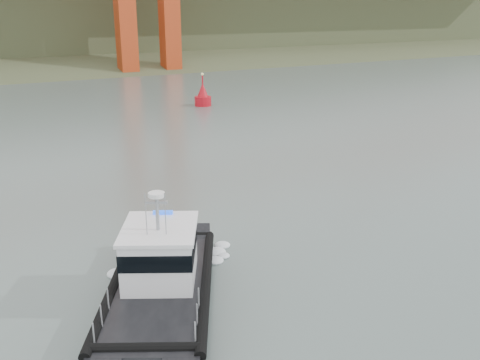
{
  "coord_description": "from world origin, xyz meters",
  "views": [
    {
      "loc": [
        -11.45,
        -16.61,
        11.09
      ],
      "look_at": [
        1.75,
        6.77,
        2.4
      ],
      "focal_mm": 40.0,
      "sensor_mm": 36.0,
      "label": 1
    }
  ],
  "objects": [
    {
      "name": "patrol_boat",
      "position": [
        -5.0,
        1.12,
        1.18
      ],
      "size": [
        7.71,
        10.25,
        4.73
      ],
      "rotation": [
        0.0,
        0.0,
        -0.49
      ],
      "color": "black",
      "rests_on": "ground"
    },
    {
      "name": "ground",
      "position": [
        0.0,
        0.0,
        0.0
      ],
      "size": [
        400.0,
        400.0,
        0.0
      ],
      "primitive_type": "plane",
      "color": "#51615B",
      "rests_on": "ground"
    },
    {
      "name": "nav_buoy",
      "position": [
        15.66,
        40.33,
        1.07
      ],
      "size": [
        1.95,
        1.95,
        4.07
      ],
      "color": "#B30C17",
      "rests_on": "ground"
    }
  ]
}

